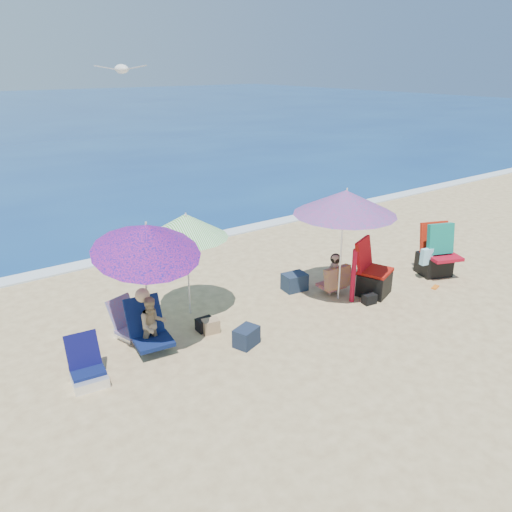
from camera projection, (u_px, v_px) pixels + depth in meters
ground at (304, 329)px, 8.66m from camera, size 120.00×120.00×0.00m
foam at (170, 246)px, 12.51m from camera, size 120.00×0.50×0.04m
umbrella_turquoise at (345, 202)px, 9.12m from camera, size 2.23×2.23×2.17m
umbrella_striped at (186, 226)px, 8.55m from camera, size 1.63×1.63×1.93m
umbrella_blue at (147, 239)px, 7.45m from camera, size 1.72×1.78×2.25m
furled_umbrella at (354, 270)px, 9.43m from camera, size 0.15×0.14×1.17m
chair_navy at (88, 371)px, 7.18m from camera, size 0.54×0.68×0.65m
chair_rainbow at (130, 326)px, 8.40m from camera, size 0.63×0.74×0.65m
camp_chair_left at (373, 278)px, 9.88m from camera, size 0.83×0.81×1.09m
camp_chair_right at (435, 256)px, 10.72m from camera, size 0.95×0.96×1.18m
person_center at (335, 275)px, 9.79m from camera, size 0.58×0.48×0.85m
person_left at (151, 324)px, 7.86m from camera, size 0.63×0.83×1.04m
bag_navy_a at (246, 337)px, 8.11m from camera, size 0.47×0.41×0.31m
bag_black_a at (205, 324)px, 8.59m from camera, size 0.29×0.22×0.21m
bag_tan at (211, 326)px, 8.51m from camera, size 0.31×0.25×0.24m
bag_navy_b at (295, 282)px, 10.09m from camera, size 0.50×0.40×0.34m
bag_black_b at (369, 299)px, 9.54m from camera, size 0.27×0.21×0.19m
orange_item at (435, 287)px, 10.23m from camera, size 0.23×0.15×0.03m
seagull at (121, 69)px, 7.92m from camera, size 0.79×0.41×0.14m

